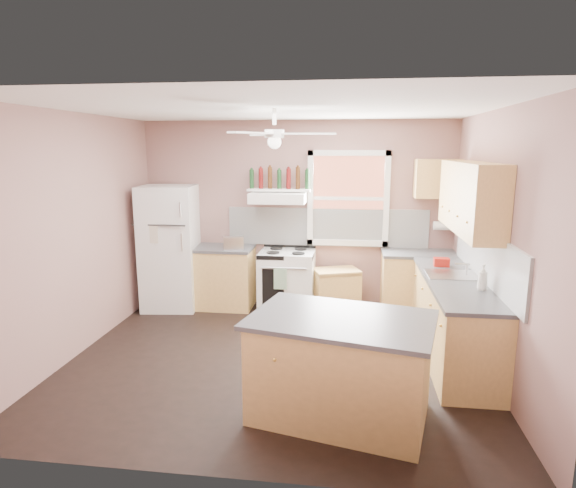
# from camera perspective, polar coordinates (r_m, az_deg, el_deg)

# --- Properties ---
(floor) EXTENTS (4.50, 4.50, 0.00)m
(floor) POSITION_cam_1_polar(r_m,az_deg,el_deg) (5.52, -1.47, -13.44)
(floor) COLOR black
(floor) RESTS_ON ground
(ceiling) EXTENTS (4.50, 4.50, 0.00)m
(ceiling) POSITION_cam_1_polar(r_m,az_deg,el_deg) (5.02, -1.63, 15.78)
(ceiling) COLOR white
(ceiling) RESTS_ON ground
(wall_back) EXTENTS (4.50, 0.05, 2.70)m
(wall_back) POSITION_cam_1_polar(r_m,az_deg,el_deg) (7.08, 1.00, 3.53)
(wall_back) COLOR #88625B
(wall_back) RESTS_ON ground
(wall_right) EXTENTS (0.05, 4.00, 2.70)m
(wall_right) POSITION_cam_1_polar(r_m,az_deg,el_deg) (5.26, 23.77, -0.17)
(wall_right) COLOR #88625B
(wall_right) RESTS_ON ground
(wall_left) EXTENTS (0.05, 4.00, 2.70)m
(wall_left) POSITION_cam_1_polar(r_m,az_deg,el_deg) (5.89, -23.96, 0.97)
(wall_left) COLOR #88625B
(wall_left) RESTS_ON ground
(backsplash_back) EXTENTS (2.90, 0.03, 0.55)m
(backsplash_back) POSITION_cam_1_polar(r_m,az_deg,el_deg) (7.03, 4.61, 2.00)
(backsplash_back) COLOR white
(backsplash_back) RESTS_ON wall_back
(backsplash_right) EXTENTS (0.03, 2.60, 0.55)m
(backsplash_right) POSITION_cam_1_polar(r_m,az_deg,el_deg) (5.56, 22.38, -1.32)
(backsplash_right) COLOR white
(backsplash_right) RESTS_ON wall_right
(window_view) EXTENTS (1.00, 0.02, 1.20)m
(window_view) POSITION_cam_1_polar(r_m,az_deg,el_deg) (6.97, 7.14, 5.39)
(window_view) COLOR brown
(window_view) RESTS_ON wall_back
(window_frame) EXTENTS (1.16, 0.07, 1.36)m
(window_frame) POSITION_cam_1_polar(r_m,az_deg,el_deg) (6.94, 7.14, 5.36)
(window_frame) COLOR white
(window_frame) RESTS_ON wall_back
(refrigerator) EXTENTS (0.84, 0.82, 1.79)m
(refrigerator) POSITION_cam_1_polar(r_m,az_deg,el_deg) (7.17, -13.81, -0.40)
(refrigerator) COLOR white
(refrigerator) RESTS_ON floor
(base_cabinet_left) EXTENTS (0.90, 0.60, 0.86)m
(base_cabinet_left) POSITION_cam_1_polar(r_m,az_deg,el_deg) (7.15, -7.81, -4.03)
(base_cabinet_left) COLOR tan
(base_cabinet_left) RESTS_ON floor
(counter_left) EXTENTS (0.92, 0.62, 0.04)m
(counter_left) POSITION_cam_1_polar(r_m,az_deg,el_deg) (7.04, -7.91, -0.50)
(counter_left) COLOR #3E3E40
(counter_left) RESTS_ON base_cabinet_left
(toaster) EXTENTS (0.31, 0.23, 0.18)m
(toaster) POSITION_cam_1_polar(r_m,az_deg,el_deg) (6.85, -6.49, 0.14)
(toaster) COLOR silver
(toaster) RESTS_ON counter_left
(stove) EXTENTS (0.78, 0.65, 0.86)m
(stove) POSITION_cam_1_polar(r_m,az_deg,el_deg) (6.96, -0.09, -4.35)
(stove) COLOR white
(stove) RESTS_ON floor
(range_hood) EXTENTS (0.78, 0.50, 0.14)m
(range_hood) POSITION_cam_1_polar(r_m,az_deg,el_deg) (6.81, -1.18, 5.50)
(range_hood) COLOR white
(range_hood) RESTS_ON wall_back
(bottle_shelf) EXTENTS (0.90, 0.26, 0.03)m
(bottle_shelf) POSITION_cam_1_polar(r_m,az_deg,el_deg) (6.92, -1.04, 6.43)
(bottle_shelf) COLOR white
(bottle_shelf) RESTS_ON range_hood
(cart) EXTENTS (0.72, 0.60, 0.62)m
(cart) POSITION_cam_1_polar(r_m,az_deg,el_deg) (6.93, 5.72, -5.50)
(cart) COLOR tan
(cart) RESTS_ON floor
(base_cabinet_corner) EXTENTS (1.00, 0.60, 0.86)m
(base_cabinet_corner) POSITION_cam_1_polar(r_m,az_deg,el_deg) (6.97, 15.15, -4.72)
(base_cabinet_corner) COLOR tan
(base_cabinet_corner) RESTS_ON floor
(base_cabinet_right) EXTENTS (0.60, 2.20, 0.86)m
(base_cabinet_right) POSITION_cam_1_polar(r_m,az_deg,el_deg) (5.69, 19.02, -8.60)
(base_cabinet_right) COLOR tan
(base_cabinet_right) RESTS_ON floor
(counter_corner) EXTENTS (1.02, 0.62, 0.04)m
(counter_corner) POSITION_cam_1_polar(r_m,az_deg,el_deg) (6.87, 15.35, -1.10)
(counter_corner) COLOR #3E3E40
(counter_corner) RESTS_ON base_cabinet_corner
(counter_right) EXTENTS (0.62, 2.22, 0.04)m
(counter_right) POSITION_cam_1_polar(r_m,az_deg,el_deg) (5.56, 19.21, -4.22)
(counter_right) COLOR #3E3E40
(counter_right) RESTS_ON base_cabinet_right
(sink) EXTENTS (0.55, 0.45, 0.03)m
(sink) POSITION_cam_1_polar(r_m,az_deg,el_deg) (5.75, 18.83, -3.55)
(sink) COLOR silver
(sink) RESTS_ON counter_right
(faucet) EXTENTS (0.03, 0.03, 0.14)m
(faucet) POSITION_cam_1_polar(r_m,az_deg,el_deg) (5.76, 20.43, -2.85)
(faucet) COLOR silver
(faucet) RESTS_ON sink
(upper_cabinet_right) EXTENTS (0.33, 1.80, 0.76)m
(upper_cabinet_right) POSITION_cam_1_polar(r_m,az_deg,el_deg) (5.62, 20.80, 5.19)
(upper_cabinet_right) COLOR tan
(upper_cabinet_right) RESTS_ON wall_right
(upper_cabinet_corner) EXTENTS (0.60, 0.33, 0.52)m
(upper_cabinet_corner) POSITION_cam_1_polar(r_m,az_deg,el_deg) (6.89, 17.31, 7.41)
(upper_cabinet_corner) COLOR tan
(upper_cabinet_corner) RESTS_ON wall_back
(paper_towel) EXTENTS (0.26, 0.12, 0.12)m
(paper_towel) POSITION_cam_1_polar(r_m,az_deg,el_deg) (7.01, 17.92, 2.07)
(paper_towel) COLOR white
(paper_towel) RESTS_ON wall_back
(island) EXTENTS (1.61, 1.21, 0.86)m
(island) POSITION_cam_1_polar(r_m,az_deg,el_deg) (4.32, 6.22, -14.53)
(island) COLOR tan
(island) RESTS_ON floor
(island_top) EXTENTS (1.71, 1.32, 0.04)m
(island_top) POSITION_cam_1_polar(r_m,az_deg,el_deg) (4.14, 6.35, -8.92)
(island_top) COLOR #3E3E40
(island_top) RESTS_ON island
(ceiling_fan_hub) EXTENTS (0.20, 0.20, 0.08)m
(ceiling_fan_hub) POSITION_cam_1_polar(r_m,az_deg,el_deg) (5.01, -1.62, 12.93)
(ceiling_fan_hub) COLOR white
(ceiling_fan_hub) RESTS_ON ceiling
(soap_bottle) EXTENTS (0.14, 0.14, 0.26)m
(soap_bottle) POSITION_cam_1_polar(r_m,az_deg,el_deg) (5.23, 22.09, -3.71)
(soap_bottle) COLOR silver
(soap_bottle) RESTS_ON counter_right
(red_caddy) EXTENTS (0.18, 0.13, 0.10)m
(red_caddy) POSITION_cam_1_polar(r_m,az_deg,el_deg) (6.12, 17.73, -2.06)
(red_caddy) COLOR #A1160D
(red_caddy) RESTS_ON counter_right
(wine_bottles) EXTENTS (0.86, 0.06, 0.31)m
(wine_bottles) POSITION_cam_1_polar(r_m,az_deg,el_deg) (6.91, -1.03, 7.74)
(wine_bottles) COLOR #143819
(wine_bottles) RESTS_ON bottle_shelf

